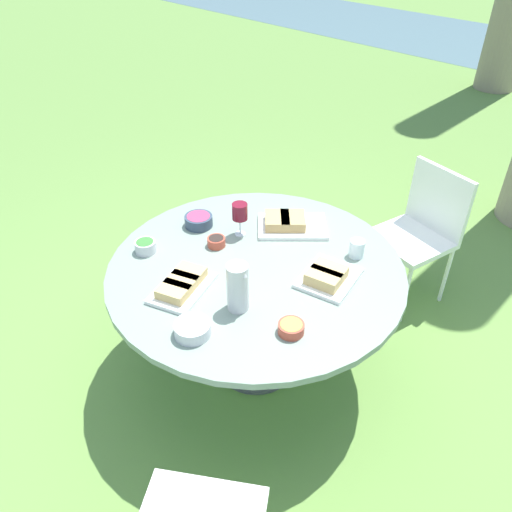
{
  "coord_description": "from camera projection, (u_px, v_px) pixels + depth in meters",
  "views": [
    {
      "loc": [
        1.42,
        -1.37,
        2.24
      ],
      "look_at": [
        0.0,
        0.0,
        0.78
      ],
      "focal_mm": 35.0,
      "sensor_mm": 36.0,
      "label": 1
    }
  ],
  "objects": [
    {
      "name": "water_pitcher",
      "position": [
        238.0,
        287.0,
        2.17
      ],
      "size": [
        0.1,
        0.1,
        0.24
      ],
      "color": "silver",
      "rests_on": "dining_table"
    },
    {
      "name": "bowl_dip_cream",
      "position": [
        192.0,
        328.0,
        2.09
      ],
      "size": [
        0.16,
        0.16,
        0.06
      ],
      "color": "silver",
      "rests_on": "dining_table"
    },
    {
      "name": "bowl_dip_red",
      "position": [
        199.0,
        220.0,
        2.77
      ],
      "size": [
        0.15,
        0.15,
        0.06
      ],
      "color": "#334256",
      "rests_on": "dining_table"
    },
    {
      "name": "bowl_salad",
      "position": [
        145.0,
        246.0,
        2.57
      ],
      "size": [
        0.11,
        0.11,
        0.06
      ],
      "color": "silver",
      "rests_on": "dining_table"
    },
    {
      "name": "cup_water_near",
      "position": [
        357.0,
        248.0,
        2.53
      ],
      "size": [
        0.08,
        0.08,
        0.09
      ],
      "color": "silver",
      "rests_on": "dining_table"
    },
    {
      "name": "platter_sandwich_side",
      "position": [
        327.0,
        276.0,
        2.37
      ],
      "size": [
        0.31,
        0.35,
        0.08
      ],
      "color": "white",
      "rests_on": "dining_table"
    },
    {
      "name": "bowl_fries",
      "position": [
        291.0,
        328.0,
        2.1
      ],
      "size": [
        0.11,
        0.11,
        0.05
      ],
      "color": "#B74733",
      "rests_on": "dining_table"
    },
    {
      "name": "chair_near_right",
      "position": [
        421.0,
        226.0,
        3.14
      ],
      "size": [
        0.52,
        0.5,
        0.89
      ],
      "color": "white",
      "rests_on": "ground_plane"
    },
    {
      "name": "platter_bread_main",
      "position": [
        182.0,
        285.0,
        2.32
      ],
      "size": [
        0.32,
        0.37,
        0.07
      ],
      "color": "white",
      "rests_on": "dining_table"
    },
    {
      "name": "dining_table",
      "position": [
        256.0,
        278.0,
        2.54
      ],
      "size": [
        1.49,
        1.49,
        0.72
      ],
      "color": "#4C4C51",
      "rests_on": "ground_plane"
    },
    {
      "name": "platter_charcuterie",
      "position": [
        288.0,
        223.0,
        2.75
      ],
      "size": [
        0.45,
        0.45,
        0.07
      ],
      "color": "white",
      "rests_on": "dining_table"
    },
    {
      "name": "bowl_olives",
      "position": [
        216.0,
        241.0,
        2.61
      ],
      "size": [
        0.1,
        0.1,
        0.05
      ],
      "color": "#B74733",
      "rests_on": "dining_table"
    },
    {
      "name": "wine_glass",
      "position": [
        240.0,
        212.0,
        2.63
      ],
      "size": [
        0.08,
        0.08,
        0.19
      ],
      "color": "silver",
      "rests_on": "dining_table"
    },
    {
      "name": "ground_plane",
      "position": [
        256.0,
        363.0,
        2.92
      ],
      "size": [
        40.0,
        40.0,
        0.0
      ],
      "primitive_type": "plane",
      "color": "#668E42"
    }
  ]
}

